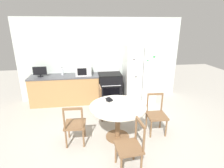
# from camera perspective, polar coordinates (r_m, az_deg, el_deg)

# --- Properties ---
(ground_plane) EXTENTS (14.00, 14.00, 0.00)m
(ground_plane) POSITION_cam_1_polar(r_m,az_deg,el_deg) (3.84, 0.39, -19.34)
(ground_plane) COLOR #B2ADA3
(back_wall) EXTENTS (5.20, 0.10, 2.60)m
(back_wall) POSITION_cam_1_polar(r_m,az_deg,el_deg) (5.76, -3.57, 8.02)
(back_wall) COLOR silver
(back_wall) RESTS_ON ground_plane
(kitchen_counter) EXTENTS (2.09, 0.64, 0.90)m
(kitchen_counter) POSITION_cam_1_polar(r_m,az_deg,el_deg) (5.66, -14.95, -1.72)
(kitchen_counter) COLOR #AD7F4C
(kitchen_counter) RESTS_ON ground_plane
(refrigerator) EXTENTS (0.95, 0.78, 1.80)m
(refrigerator) POSITION_cam_1_polar(r_m,az_deg,el_deg) (5.64, 8.87, 3.42)
(refrigerator) COLOR white
(refrigerator) RESTS_ON ground_plane
(oven_range) EXTENTS (0.71, 0.68, 1.08)m
(oven_range) POSITION_cam_1_polar(r_m,az_deg,el_deg) (5.63, -0.68, -0.98)
(oven_range) COLOR black
(oven_range) RESTS_ON ground_plane
(microwave) EXTENTS (0.47, 0.38, 0.30)m
(microwave) POSITION_cam_1_polar(r_m,az_deg,el_deg) (5.44, -9.29, 4.47)
(microwave) COLOR white
(microwave) RESTS_ON kitchen_counter
(countertop_tv) EXTENTS (0.39, 0.16, 0.30)m
(countertop_tv) POSITION_cam_1_polar(r_m,az_deg,el_deg) (5.62, -22.48, 3.85)
(countertop_tv) COLOR black
(countertop_tv) RESTS_ON kitchen_counter
(counter_bottle) EXTENTS (0.07, 0.07, 0.25)m
(counter_bottle) POSITION_cam_1_polar(r_m,az_deg,el_deg) (5.58, -15.91, 3.77)
(counter_bottle) COLOR silver
(counter_bottle) RESTS_ON kitchen_counter
(dining_table) EXTENTS (1.19, 1.19, 0.77)m
(dining_table) POSITION_cam_1_polar(r_m,az_deg,el_deg) (3.75, 1.92, -9.20)
(dining_table) COLOR beige
(dining_table) RESTS_ON ground_plane
(dining_chair_far) EXTENTS (0.44, 0.44, 0.90)m
(dining_chair_far) POSITION_cam_1_polar(r_m,az_deg,el_deg) (4.60, -1.86, -6.14)
(dining_chair_far) COLOR brown
(dining_chair_far) RESTS_ON ground_plane
(dining_chair_left) EXTENTS (0.44, 0.44, 0.90)m
(dining_chair_left) POSITION_cam_1_polar(r_m,az_deg,el_deg) (3.73, -12.03, -12.94)
(dining_chair_left) COLOR brown
(dining_chair_left) RESTS_ON ground_plane
(dining_chair_right) EXTENTS (0.44, 0.44, 0.90)m
(dining_chair_right) POSITION_cam_1_polar(r_m,az_deg,el_deg) (4.14, 14.26, -9.77)
(dining_chair_right) COLOR brown
(dining_chair_right) RESTS_ON ground_plane
(dining_chair_near) EXTENTS (0.46, 0.46, 0.90)m
(dining_chair_near) POSITION_cam_1_polar(r_m,az_deg,el_deg) (3.12, 5.95, -19.75)
(dining_chair_near) COLOR brown
(dining_chair_near) RESTS_ON ground_plane
(candle_glass) EXTENTS (0.10, 0.10, 0.08)m
(candle_glass) POSITION_cam_1_polar(r_m,az_deg,el_deg) (3.65, 3.21, -6.83)
(candle_glass) COLOR silver
(candle_glass) RESTS_ON dining_table
(folded_napkin) EXTENTS (0.16, 0.07, 0.05)m
(folded_napkin) POSITION_cam_1_polar(r_m,az_deg,el_deg) (3.48, 4.47, -8.33)
(folded_napkin) COLOR beige
(folded_napkin) RESTS_ON dining_table
(wallet) EXTENTS (0.17, 0.17, 0.07)m
(wallet) POSITION_cam_1_polar(r_m,az_deg,el_deg) (3.89, -0.94, -5.17)
(wallet) COLOR black
(wallet) RESTS_ON dining_table
(mail_stack) EXTENTS (0.34, 0.37, 0.02)m
(mail_stack) POSITION_cam_1_polar(r_m,az_deg,el_deg) (3.56, 8.19, -8.02)
(mail_stack) COLOR white
(mail_stack) RESTS_ON dining_table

